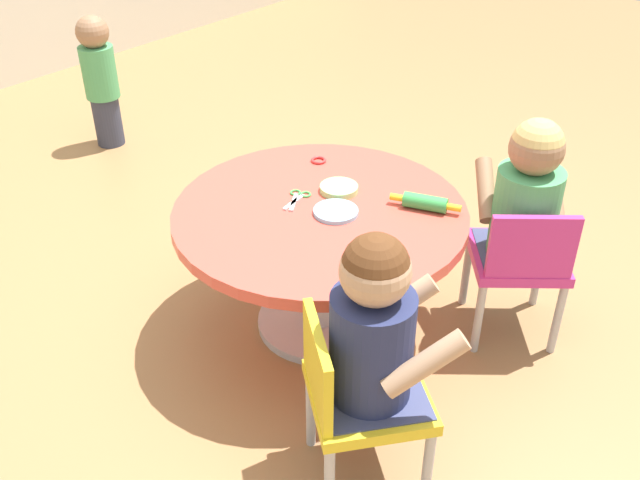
{
  "coord_description": "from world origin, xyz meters",
  "views": [
    {
      "loc": [
        -1.52,
        -1.25,
        1.66
      ],
      "look_at": [
        0.0,
        0.0,
        0.36
      ],
      "focal_mm": 40.18,
      "sensor_mm": 36.0,
      "label": 1
    }
  ],
  "objects_px": {
    "child_chair_right": "(519,261)",
    "craft_scissors": "(298,197)",
    "seated_child_left": "(374,326)",
    "craft_table": "(320,236)",
    "child_chair_left": "(356,396)",
    "seated_child_right": "(528,195)",
    "rolling_pin": "(425,202)",
    "toddler_standing": "(100,78)"
  },
  "relations": [
    {
      "from": "craft_table",
      "to": "seated_child_right",
      "type": "relative_size",
      "value": 1.87
    },
    {
      "from": "toddler_standing",
      "to": "craft_scissors",
      "type": "relative_size",
      "value": 4.72
    },
    {
      "from": "seated_child_left",
      "to": "child_chair_left",
      "type": "bearing_deg",
      "value": 140.57
    },
    {
      "from": "seated_child_right",
      "to": "rolling_pin",
      "type": "relative_size",
      "value": 2.27
    },
    {
      "from": "craft_table",
      "to": "seated_child_left",
      "type": "distance_m",
      "value": 0.68
    },
    {
      "from": "rolling_pin",
      "to": "child_chair_right",
      "type": "bearing_deg",
      "value": -58.44
    },
    {
      "from": "child_chair_right",
      "to": "rolling_pin",
      "type": "height_order",
      "value": "child_chair_right"
    },
    {
      "from": "child_chair_right",
      "to": "seated_child_right",
      "type": "xyz_separation_m",
      "value": [
        0.03,
        0.02,
        0.23
      ]
    },
    {
      "from": "seated_child_left",
      "to": "rolling_pin",
      "type": "bearing_deg",
      "value": 21.84
    },
    {
      "from": "craft_table",
      "to": "rolling_pin",
      "type": "xyz_separation_m",
      "value": [
        0.21,
        -0.26,
        0.13
      ]
    },
    {
      "from": "rolling_pin",
      "to": "toddler_standing",
      "type": "bearing_deg",
      "value": 83.77
    },
    {
      "from": "seated_child_right",
      "to": "toddler_standing",
      "type": "distance_m",
      "value": 2.3
    },
    {
      "from": "child_chair_left",
      "to": "craft_scissors",
      "type": "relative_size",
      "value": 3.77
    },
    {
      "from": "rolling_pin",
      "to": "craft_table",
      "type": "bearing_deg",
      "value": 129.32
    },
    {
      "from": "craft_scissors",
      "to": "seated_child_right",
      "type": "bearing_deg",
      "value": -56.42
    },
    {
      "from": "child_chair_right",
      "to": "toddler_standing",
      "type": "relative_size",
      "value": 0.8
    },
    {
      "from": "craft_table",
      "to": "child_chair_right",
      "type": "height_order",
      "value": "child_chair_right"
    },
    {
      "from": "craft_table",
      "to": "child_chair_left",
      "type": "xyz_separation_m",
      "value": [
        -0.44,
        -0.48,
        -0.07
      ]
    },
    {
      "from": "seated_child_left",
      "to": "toddler_standing",
      "type": "height_order",
      "value": "seated_child_left"
    },
    {
      "from": "child_chair_left",
      "to": "seated_child_right",
      "type": "height_order",
      "value": "seated_child_right"
    },
    {
      "from": "craft_table",
      "to": "seated_child_right",
      "type": "bearing_deg",
      "value": -51.01
    },
    {
      "from": "craft_table",
      "to": "toddler_standing",
      "type": "xyz_separation_m",
      "value": [
        0.44,
        1.79,
        -0.01
      ]
    },
    {
      "from": "seated_child_left",
      "to": "seated_child_right",
      "type": "bearing_deg",
      "value": 0.01
    },
    {
      "from": "rolling_pin",
      "to": "craft_scissors",
      "type": "bearing_deg",
      "value": 119.67
    },
    {
      "from": "child_chair_left",
      "to": "rolling_pin",
      "type": "bearing_deg",
      "value": 18.95
    },
    {
      "from": "child_chair_left",
      "to": "seated_child_right",
      "type": "bearing_deg",
      "value": -1.69
    },
    {
      "from": "child_chair_left",
      "to": "seated_child_right",
      "type": "relative_size",
      "value": 1.05
    },
    {
      "from": "craft_table",
      "to": "rolling_pin",
      "type": "bearing_deg",
      "value": -50.68
    },
    {
      "from": "child_chair_right",
      "to": "toddler_standing",
      "type": "xyz_separation_m",
      "value": [
        0.05,
        2.32,
        0.05
      ]
    },
    {
      "from": "child_chair_left",
      "to": "seated_child_left",
      "type": "xyz_separation_m",
      "value": [
        0.03,
        -0.03,
        0.23
      ]
    },
    {
      "from": "seated_child_right",
      "to": "toddler_standing",
      "type": "relative_size",
      "value": 0.76
    },
    {
      "from": "child_chair_left",
      "to": "toddler_standing",
      "type": "height_order",
      "value": "toddler_standing"
    },
    {
      "from": "seated_child_left",
      "to": "craft_table",
      "type": "bearing_deg",
      "value": 51.02
    },
    {
      "from": "seated_child_right",
      "to": "rolling_pin",
      "type": "height_order",
      "value": "seated_child_right"
    },
    {
      "from": "toddler_standing",
      "to": "seated_child_right",
      "type": "bearing_deg",
      "value": -90.57
    },
    {
      "from": "craft_table",
      "to": "seated_child_left",
      "type": "xyz_separation_m",
      "value": [
        -0.41,
        -0.51,
        0.16
      ]
    },
    {
      "from": "craft_table",
      "to": "seated_child_left",
      "type": "relative_size",
      "value": 1.87
    },
    {
      "from": "seated_child_left",
      "to": "craft_scissors",
      "type": "relative_size",
      "value": 3.58
    },
    {
      "from": "rolling_pin",
      "to": "craft_scissors",
      "type": "distance_m",
      "value": 0.42
    },
    {
      "from": "child_chair_right",
      "to": "craft_scissors",
      "type": "height_order",
      "value": "child_chair_right"
    },
    {
      "from": "seated_child_right",
      "to": "child_chair_left",
      "type": "bearing_deg",
      "value": 178.31
    },
    {
      "from": "child_chair_right",
      "to": "craft_scissors",
      "type": "distance_m",
      "value": 0.76
    }
  ]
}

